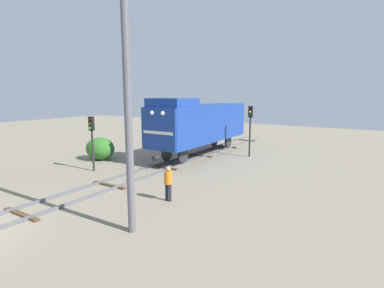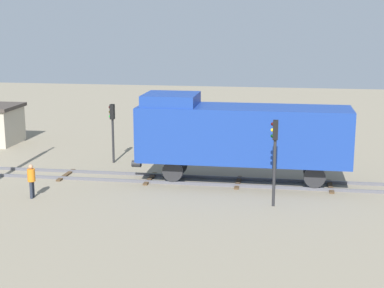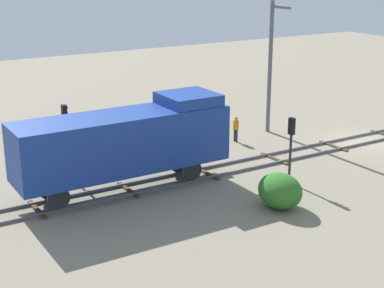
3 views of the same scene
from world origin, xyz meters
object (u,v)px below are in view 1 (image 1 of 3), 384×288
Objects in this scene: worker_by_signal at (168,181)px; catenary_mast at (127,104)px; traffic_signal_mid at (92,133)px; locomotive at (199,122)px; traffic_signal_far at (250,122)px.

catenary_mast is at bearing 84.99° from worker_by_signal.
locomotive is at bearing 66.85° from traffic_signal_mid.
locomotive is at bearing -84.56° from worker_by_signal.
locomotive is 1.30× the size of catenary_mast.
traffic_signal_mid is 10.06m from catenary_mast.
traffic_signal_mid is 12.10m from traffic_signal_far.
traffic_signal_mid is at bearing -31.53° from worker_by_signal.
catenary_mast reaches higher than traffic_signal_mid.
traffic_signal_mid is at bearing 148.21° from catenary_mast.
catenary_mast reaches higher than locomotive.
catenary_mast is at bearing -69.36° from locomotive.
catenary_mast reaches higher than traffic_signal_far.
locomotive is 14.16m from catenary_mast.
worker_by_signal is at bearing 102.70° from catenary_mast.
catenary_mast is at bearing -84.89° from traffic_signal_far.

